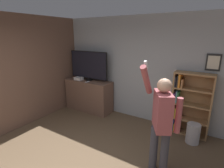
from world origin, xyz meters
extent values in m
cube|color=#9EA3A8|center=(0.00, 2.82, 1.35)|extent=(6.55, 0.06, 2.70)
cube|color=black|center=(1.61, 2.78, 1.68)|extent=(0.28, 0.02, 0.35)
cube|color=beige|center=(1.61, 2.76, 1.68)|extent=(0.22, 0.01, 0.27)
cube|color=brown|center=(-2.31, 1.40, 1.35)|extent=(0.06, 4.39, 2.70)
cube|color=brown|center=(-1.50, 2.49, 0.46)|extent=(1.43, 0.52, 0.93)
cylinder|color=black|center=(-1.50, 2.52, 0.94)|extent=(0.22, 0.22, 0.03)
cylinder|color=black|center=(-1.50, 2.52, 0.98)|extent=(0.06, 0.06, 0.05)
cube|color=black|center=(-1.50, 2.52, 1.38)|extent=(1.27, 0.04, 0.79)
cube|color=black|center=(-1.50, 2.50, 1.38)|extent=(1.23, 0.01, 0.75)
cube|color=white|center=(-1.79, 2.38, 0.97)|extent=(0.25, 0.17, 0.08)
cube|color=white|center=(-1.40, 2.32, 0.94)|extent=(0.06, 0.14, 0.02)
cube|color=#997047|center=(0.92, 2.63, 0.72)|extent=(0.04, 0.28, 1.45)
cube|color=#997047|center=(1.70, 2.63, 0.72)|extent=(0.04, 0.28, 1.45)
cube|color=#997047|center=(1.31, 2.77, 0.72)|extent=(0.82, 0.01, 1.45)
cube|color=#997047|center=(1.31, 2.63, 0.02)|extent=(0.75, 0.28, 0.04)
cube|color=#997047|center=(1.31, 2.63, 0.36)|extent=(0.75, 0.28, 0.04)
cube|color=#997047|center=(1.31, 2.63, 0.72)|extent=(0.75, 0.28, 0.04)
cube|color=#997047|center=(1.31, 2.63, 1.08)|extent=(0.75, 0.28, 0.04)
cube|color=#997047|center=(1.31, 2.63, 1.43)|extent=(0.75, 0.28, 0.04)
cube|color=#99663D|center=(0.95, 2.61, 0.15)|extent=(0.03, 0.23, 0.26)
cube|color=#2D569E|center=(0.99, 2.60, 0.17)|extent=(0.03, 0.21, 0.30)
cube|color=gold|center=(1.03, 2.61, 0.11)|extent=(0.03, 0.23, 0.19)
cube|color=#2D569E|center=(1.08, 2.60, 0.15)|extent=(0.04, 0.23, 0.27)
cube|color=#7A3889|center=(1.12, 2.59, 0.16)|extent=(0.02, 0.20, 0.29)
cube|color=#338447|center=(0.95, 2.60, 0.47)|extent=(0.02, 0.23, 0.18)
cube|color=#99663D|center=(0.98, 2.60, 0.50)|extent=(0.03, 0.22, 0.25)
cube|color=gold|center=(1.02, 2.62, 0.49)|extent=(0.02, 0.26, 0.21)
cube|color=#2D569E|center=(1.05, 2.62, 0.48)|extent=(0.02, 0.25, 0.20)
cube|color=#7A3889|center=(1.10, 2.59, 0.49)|extent=(0.03, 0.20, 0.21)
cube|color=#7A3889|center=(0.95, 2.61, 0.85)|extent=(0.04, 0.23, 0.21)
cube|color=#5B8E99|center=(1.00, 2.62, 0.88)|extent=(0.03, 0.26, 0.27)
cube|color=#338447|center=(1.03, 2.60, 0.87)|extent=(0.02, 0.22, 0.25)
cube|color=#232328|center=(0.95, 2.62, 1.22)|extent=(0.03, 0.25, 0.23)
cube|color=#232328|center=(0.99, 2.61, 1.23)|extent=(0.02, 0.23, 0.26)
cube|color=orange|center=(1.03, 2.62, 1.25)|extent=(0.04, 0.26, 0.30)
cube|color=#99663D|center=(1.09, 2.61, 1.20)|extent=(0.04, 0.24, 0.19)
cylinder|color=#383842|center=(0.99, 1.13, 0.40)|extent=(0.13, 0.13, 0.80)
cylinder|color=#383842|center=(1.17, 1.13, 0.40)|extent=(0.13, 0.13, 0.80)
cube|color=#99474C|center=(1.08, 1.13, 1.10)|extent=(0.40, 0.48, 0.60)
sphere|color=tan|center=(1.08, 1.13, 1.51)|extent=(0.21, 0.21, 0.21)
cylinder|color=#99474C|center=(1.32, 1.13, 1.08)|extent=(0.09, 0.09, 0.55)
cylinder|color=#99474C|center=(0.84, 1.02, 1.58)|extent=(0.09, 0.39, 0.50)
cube|color=white|center=(0.84, 0.96, 1.81)|extent=(0.04, 0.09, 0.14)
cylinder|color=#B7B7BC|center=(1.45, 2.30, 0.22)|extent=(0.27, 0.27, 0.43)
camera|label=1|loc=(1.73, -1.37, 2.23)|focal=28.00mm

